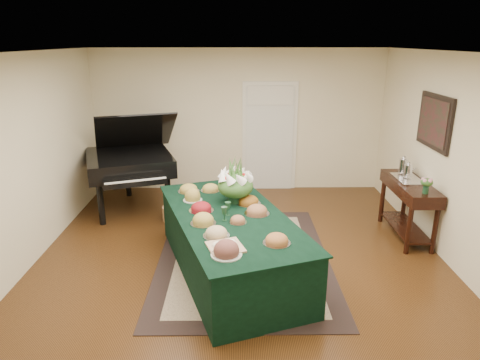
{
  "coord_description": "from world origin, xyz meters",
  "views": [
    {
      "loc": [
        -0.06,
        -5.13,
        2.84
      ],
      "look_at": [
        0.0,
        0.3,
        1.05
      ],
      "focal_mm": 32.0,
      "sensor_mm": 36.0,
      "label": 1
    }
  ],
  "objects_px": {
    "floral_centerpiece": "(235,182)",
    "mahogany_sideboard": "(409,194)",
    "buffet_table": "(230,243)",
    "grand_piano": "(130,161)"
  },
  "relations": [
    {
      "from": "floral_centerpiece",
      "to": "mahogany_sideboard",
      "type": "bearing_deg",
      "value": 12.3
    },
    {
      "from": "floral_centerpiece",
      "to": "mahogany_sideboard",
      "type": "distance_m",
      "value": 2.65
    },
    {
      "from": "buffet_table",
      "to": "floral_centerpiece",
      "type": "bearing_deg",
      "value": 80.81
    },
    {
      "from": "floral_centerpiece",
      "to": "grand_piano",
      "type": "xyz_separation_m",
      "value": [
        -1.81,
        1.76,
        -0.22
      ]
    },
    {
      "from": "floral_centerpiece",
      "to": "mahogany_sideboard",
      "type": "relative_size",
      "value": 0.37
    },
    {
      "from": "grand_piano",
      "to": "mahogany_sideboard",
      "type": "distance_m",
      "value": 4.53
    },
    {
      "from": "buffet_table",
      "to": "grand_piano",
      "type": "distance_m",
      "value": 2.84
    },
    {
      "from": "buffet_table",
      "to": "grand_piano",
      "type": "xyz_separation_m",
      "value": [
        -1.74,
        2.19,
        0.46
      ]
    },
    {
      "from": "floral_centerpiece",
      "to": "mahogany_sideboard",
      "type": "height_order",
      "value": "floral_centerpiece"
    },
    {
      "from": "buffet_table",
      "to": "mahogany_sideboard",
      "type": "height_order",
      "value": "mahogany_sideboard"
    }
  ]
}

